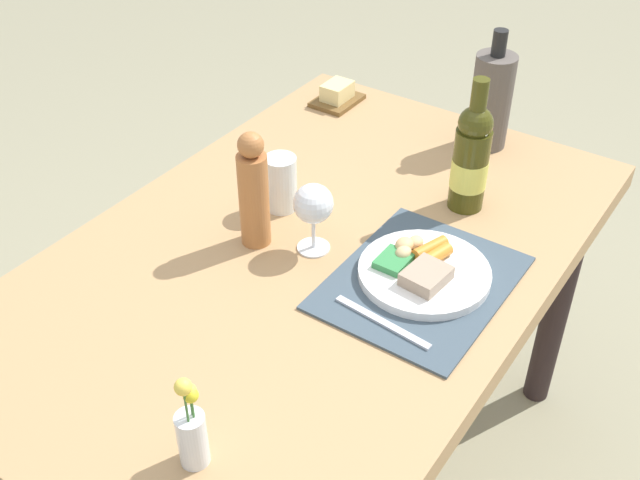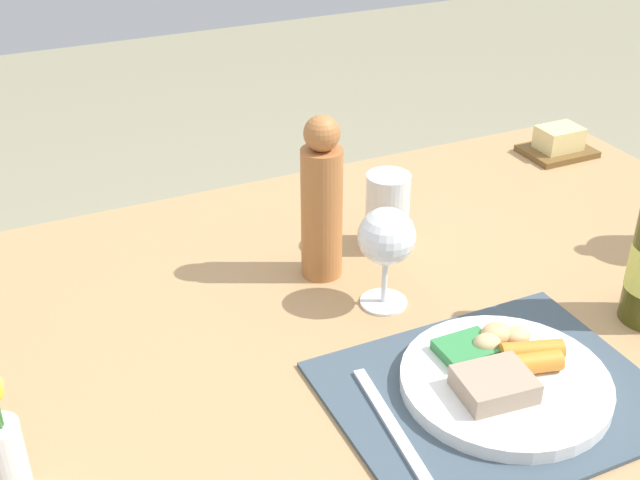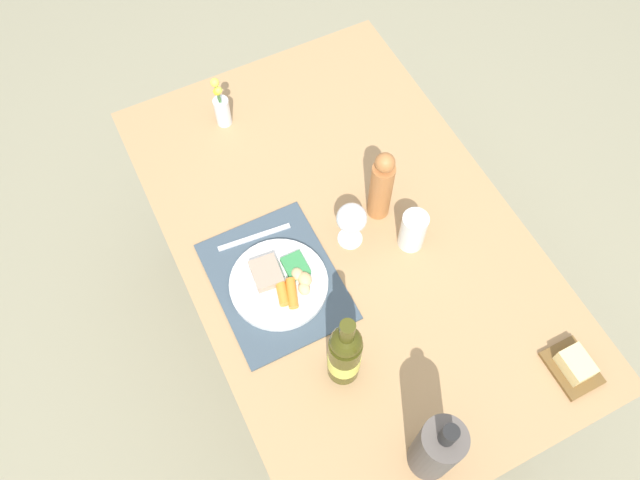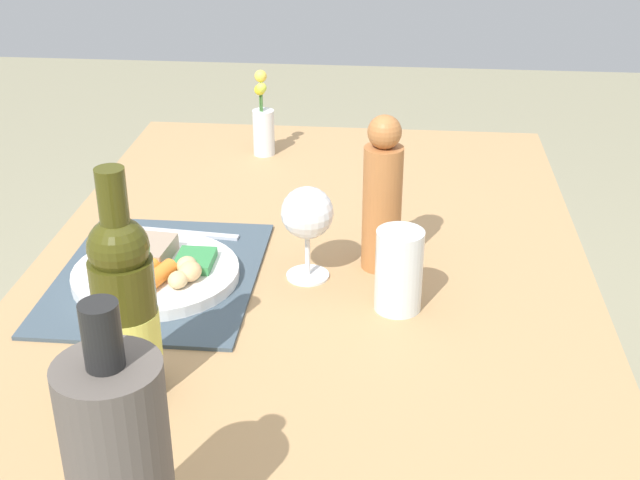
% 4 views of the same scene
% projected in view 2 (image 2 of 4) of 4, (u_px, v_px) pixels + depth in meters
% --- Properties ---
extents(dining_table, '(1.37, 0.88, 0.75)m').
position_uv_depth(dining_table, '(375.00, 356.00, 1.19)').
color(dining_table, tan).
rests_on(dining_table, ground_plane).
extents(placemat, '(0.38, 0.30, 0.01)m').
position_uv_depth(placemat, '(494.00, 395.00, 0.98)').
color(placemat, '#3E4E5A').
rests_on(placemat, dining_table).
extents(dinner_plate, '(0.25, 0.25, 0.05)m').
position_uv_depth(dinner_plate, '(504.00, 377.00, 0.98)').
color(dinner_plate, white).
rests_on(dinner_plate, placemat).
extents(fork, '(0.03, 0.20, 0.00)m').
position_uv_depth(fork, '(391.00, 424.00, 0.93)').
color(fork, silver).
rests_on(fork, placemat).
extents(pepper_mill, '(0.06, 0.06, 0.25)m').
position_uv_depth(pepper_mill, '(322.00, 202.00, 1.16)').
color(pepper_mill, '#B16D39').
rests_on(pepper_mill, dining_table).
extents(wine_glass, '(0.08, 0.08, 0.15)m').
position_uv_depth(wine_glass, '(386.00, 239.00, 1.10)').
color(wine_glass, white).
rests_on(wine_glass, dining_table).
extents(water_tumbler, '(0.07, 0.07, 0.12)m').
position_uv_depth(water_tumbler, '(387.00, 216.00, 1.26)').
color(water_tumbler, silver).
rests_on(water_tumbler, dining_table).
extents(butter_dish, '(0.13, 0.10, 0.06)m').
position_uv_depth(butter_dish, '(558.00, 144.00, 1.58)').
color(butter_dish, brown).
rests_on(butter_dish, dining_table).
extents(flower_vase, '(0.04, 0.04, 0.18)m').
position_uv_depth(flower_vase, '(2.00, 450.00, 0.81)').
color(flower_vase, silver).
rests_on(flower_vase, dining_table).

